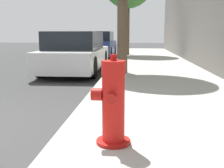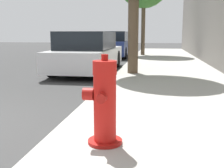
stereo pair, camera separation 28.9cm
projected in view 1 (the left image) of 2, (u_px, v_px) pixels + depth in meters
sidewalk_slab at (192, 140)px, 3.21m from camera, size 3.14×40.00×0.13m
fire_hydrant at (113, 104)px, 2.87m from camera, size 0.41×0.42×0.93m
parked_car_near at (76, 53)px, 9.40m from camera, size 1.73×4.58×1.35m
parked_car_mid at (98, 45)px, 15.74m from camera, size 1.75×4.43×1.42m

